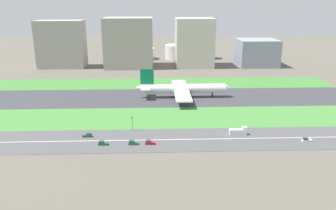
% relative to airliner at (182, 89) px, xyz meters
% --- Properties ---
extents(ground_plane, '(800.00, 800.00, 0.00)m').
position_rel_airliner_xyz_m(ground_plane, '(-18.92, -0.00, -6.23)').
color(ground_plane, '#5B564C').
extents(runway, '(280.00, 46.00, 0.10)m').
position_rel_airliner_xyz_m(runway, '(-18.92, -0.00, -6.18)').
color(runway, '#38383D').
rests_on(runway, ground_plane).
extents(grass_median_north, '(280.00, 36.00, 0.10)m').
position_rel_airliner_xyz_m(grass_median_north, '(-18.92, 41.00, -6.18)').
color(grass_median_north, '#3D7A33').
rests_on(grass_median_north, ground_plane).
extents(grass_median_south, '(280.00, 36.00, 0.10)m').
position_rel_airliner_xyz_m(grass_median_south, '(-18.92, -41.00, -6.18)').
color(grass_median_south, '#427F38').
rests_on(grass_median_south, ground_plane).
extents(highway, '(280.00, 28.00, 0.10)m').
position_rel_airliner_xyz_m(highway, '(-18.92, -73.00, -6.18)').
color(highway, '#4C4C4F').
rests_on(highway, ground_plane).
extents(highway_centerline, '(266.00, 0.50, 0.01)m').
position_rel_airliner_xyz_m(highway_centerline, '(-18.92, -73.00, -6.13)').
color(highway_centerline, silver).
rests_on(highway_centerline, highway).
extents(airliner, '(65.00, 56.00, 19.70)m').
position_rel_airliner_xyz_m(airliner, '(0.00, 0.00, 0.00)').
color(airliner, white).
rests_on(airliner, runway).
extents(car_5, '(4.40, 1.80, 2.00)m').
position_rel_airliner_xyz_m(car_5, '(-28.56, -78.00, -5.31)').
color(car_5, '#19662D').
rests_on(car_5, highway).
extents(car_3, '(4.40, 1.80, 2.00)m').
position_rel_airliner_xyz_m(car_3, '(52.75, -78.00, -5.31)').
color(car_3, silver).
rests_on(car_3, highway).
extents(truck_0, '(8.40, 2.50, 4.00)m').
position_rel_airliner_xyz_m(truck_0, '(22.87, -68.00, -4.56)').
color(truck_0, silver).
rests_on(truck_0, highway).
extents(car_0, '(4.40, 1.80, 2.00)m').
position_rel_airliner_xyz_m(car_0, '(-51.05, -68.00, -5.31)').
color(car_0, '#19662D').
rests_on(car_0, highway).
extents(car_4, '(4.40, 1.80, 2.00)m').
position_rel_airliner_xyz_m(car_4, '(-20.86, -78.00, -5.31)').
color(car_4, '#B2191E').
rests_on(car_4, highway).
extents(car_2, '(4.40, 1.80, 2.00)m').
position_rel_airliner_xyz_m(car_2, '(-42.37, -78.00, -5.31)').
color(car_2, '#19662D').
rests_on(car_2, highway).
extents(traffic_light, '(0.36, 0.50, 7.20)m').
position_rel_airliner_xyz_m(traffic_light, '(-29.85, -60.01, -1.94)').
color(traffic_light, '#4C4C51').
rests_on(traffic_light, highway).
extents(terminal_building, '(44.70, 25.01, 45.20)m').
position_rel_airliner_xyz_m(terminal_building, '(-108.92, 114.00, 16.37)').
color(terminal_building, '#9E998E').
rests_on(terminal_building, ground_plane).
extents(hangar_building, '(46.48, 38.03, 47.69)m').
position_rel_airliner_xyz_m(hangar_building, '(-43.23, 114.00, 17.61)').
color(hangar_building, '#9E998E').
rests_on(hangar_building, ground_plane).
extents(office_tower, '(36.51, 33.93, 47.08)m').
position_rel_airliner_xyz_m(office_tower, '(21.27, 114.00, 17.31)').
color(office_tower, beige).
rests_on(office_tower, ground_plane).
extents(cargo_warehouse, '(38.40, 34.05, 26.20)m').
position_rel_airliner_xyz_m(cargo_warehouse, '(84.74, 114.00, 6.87)').
color(cargo_warehouse, gray).
rests_on(cargo_warehouse, ground_plane).
extents(fuel_tank_west, '(24.34, 24.34, 12.21)m').
position_rel_airliner_xyz_m(fuel_tank_west, '(-30.39, 159.00, -0.13)').
color(fuel_tank_west, silver).
rests_on(fuel_tank_west, ground_plane).
extents(fuel_tank_centre, '(23.59, 23.59, 15.57)m').
position_rel_airliner_xyz_m(fuel_tank_centre, '(5.76, 159.00, 1.55)').
color(fuel_tank_centre, silver).
rests_on(fuel_tank_centre, ground_plane).
extents(fuel_tank_east, '(18.99, 18.99, 17.25)m').
position_rel_airliner_xyz_m(fuel_tank_east, '(41.02, 159.00, 2.39)').
color(fuel_tank_east, silver).
rests_on(fuel_tank_east, ground_plane).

